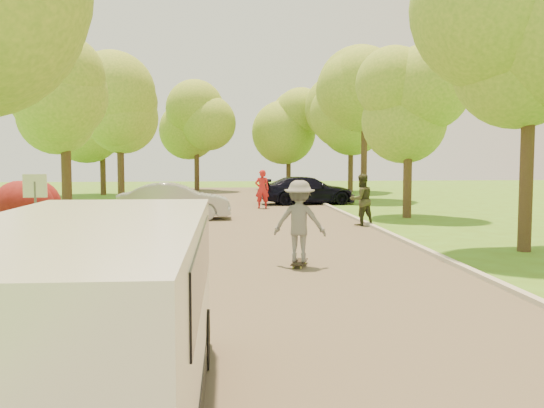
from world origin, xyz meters
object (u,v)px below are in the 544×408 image
object	(u,v)px
street_sign	(35,200)
longboard	(299,262)
skateboarder	(300,221)
dark_sedan	(308,190)
person_striped	(262,189)
person_olive	(361,200)
minivan	(85,324)
silver_sedan	(175,201)

from	to	relation	value
street_sign	longboard	bearing A→B (deg)	-6.50
skateboarder	longboard	bearing A→B (deg)	-73.29
dark_sedan	person_striped	bearing A→B (deg)	125.75
person_olive	minivan	bearing A→B (deg)	50.69
longboard	street_sign	bearing A→B (deg)	10.22
skateboarder	person_olive	bearing A→B (deg)	-96.35
silver_sedan	dark_sedan	world-z (taller)	silver_sedan
street_sign	silver_sedan	world-z (taller)	street_sign
dark_sedan	person_striped	distance (m)	3.62
minivan	skateboarder	distance (m)	8.94
minivan	dark_sedan	world-z (taller)	minivan
street_sign	skateboarder	xyz separation A→B (m)	(6.18, -0.70, -0.48)
minivan	person_striped	distance (m)	24.11
person_striped	person_olive	distance (m)	8.11
silver_sedan	longboard	distance (m)	11.43
street_sign	dark_sedan	distance (m)	19.53
silver_sedan	person_striped	xyz separation A→B (m)	(3.91, 4.67, 0.21)
street_sign	dark_sedan	bearing A→B (deg)	62.20
longboard	person_olive	bearing A→B (deg)	-96.35
dark_sedan	person_olive	distance (m)	9.96
minivan	skateboarder	xyz separation A→B (m)	(3.13, 8.37, 0.01)
skateboarder	person_olive	xyz separation A→B (m)	(3.42, 8.02, -0.12)
longboard	minivan	bearing A→B (deg)	86.20
street_sign	person_striped	bearing A→B (deg)	66.40
longboard	person_striped	distance (m)	15.52
minivan	person_olive	distance (m)	17.65
longboard	skateboarder	distance (m)	0.97
skateboarder	dark_sedan	bearing A→B (deg)	-82.51
minivan	dark_sedan	bearing A→B (deg)	78.00
street_sign	minivan	distance (m)	9.59
dark_sedan	longboard	world-z (taller)	dark_sedan
longboard	person_striped	size ratio (longest dim) A/B	0.53
minivan	person_striped	world-z (taller)	minivan
street_sign	person_striped	xyz separation A→B (m)	(6.46, 14.79, -0.61)
person_striped	person_olive	xyz separation A→B (m)	(3.14, -7.47, 0.01)
street_sign	dark_sedan	xyz separation A→B (m)	(9.10, 17.26, -0.83)
dark_sedan	person_olive	size ratio (longest dim) A/B	2.63
person_striped	silver_sedan	bearing A→B (deg)	48.23
silver_sedan	minivan	bearing A→B (deg)	-178.94
skateboarder	person_olive	distance (m)	8.72
minivan	silver_sedan	world-z (taller)	minivan
minivan	person_olive	bearing A→B (deg)	69.16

